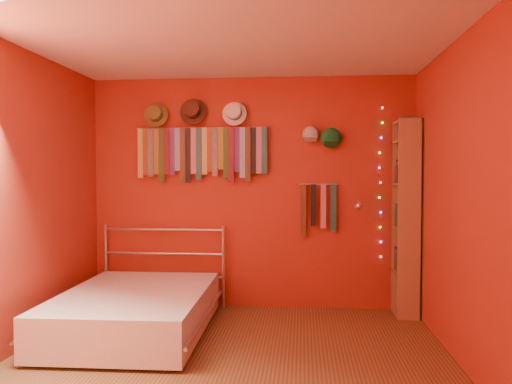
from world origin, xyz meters
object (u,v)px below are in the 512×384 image
(tie_rack, at_px, (201,151))
(reading_lamp, at_px, (358,206))
(bed, at_px, (135,310))
(bookshelf, at_px, (410,217))

(tie_rack, distance_m, reading_lamp, 1.77)
(tie_rack, xyz_separation_m, reading_lamp, (1.67, -0.18, -0.58))
(bed, bearing_deg, reading_lamp, 19.83)
(bookshelf, bearing_deg, reading_lamp, -177.70)
(reading_lamp, height_order, bookshelf, bookshelf)
(tie_rack, relative_size, bed, 0.78)
(bed, bearing_deg, bookshelf, 16.28)
(bookshelf, xyz_separation_m, bed, (-2.61, -0.82, -0.81))
(bookshelf, relative_size, bed, 1.07)
(tie_rack, distance_m, bed, 1.83)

